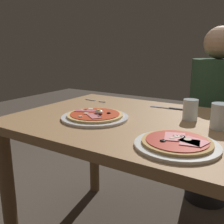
{
  "coord_description": "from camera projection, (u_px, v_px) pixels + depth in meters",
  "views": [
    {
      "loc": [
        0.52,
        -1.03,
        1.05
      ],
      "look_at": [
        -0.1,
        -0.05,
        0.76
      ],
      "focal_mm": 40.76,
      "sensor_mm": 36.0,
      "label": 1
    }
  ],
  "objects": [
    {
      "name": "dining_table",
      "position": [
        134.0,
        141.0,
        1.22
      ],
      "size": [
        1.14,
        0.84,
        0.73
      ],
      "color": "#9E754C",
      "rests_on": "ground"
    },
    {
      "name": "pizza_foreground",
      "position": [
        95.0,
        116.0,
        1.19
      ],
      "size": [
        0.31,
        0.31,
        0.05
      ],
      "color": "white",
      "rests_on": "dining_table"
    },
    {
      "name": "pizza_across_left",
      "position": [
        177.0,
        144.0,
        0.85
      ],
      "size": [
        0.29,
        0.29,
        0.03
      ],
      "color": "white",
      "rests_on": "dining_table"
    },
    {
      "name": "water_glass_near",
      "position": [
        190.0,
        111.0,
        1.17
      ],
      "size": [
        0.07,
        0.07,
        0.1
      ],
      "color": "silver",
      "rests_on": "dining_table"
    },
    {
      "name": "water_glass_far",
      "position": [
        220.0,
        118.0,
        1.04
      ],
      "size": [
        0.08,
        0.08,
        0.11
      ],
      "color": "silver",
      "rests_on": "dining_table"
    },
    {
      "name": "fork",
      "position": [
        94.0,
        100.0,
        1.6
      ],
      "size": [
        0.16,
        0.03,
        0.0
      ],
      "color": "silver",
      "rests_on": "dining_table"
    },
    {
      "name": "knife",
      "position": [
        170.0,
        108.0,
        1.39
      ],
      "size": [
        0.2,
        0.03,
        0.01
      ],
      "color": "silver",
      "rests_on": "dining_table"
    },
    {
      "name": "diner_person",
      "position": [
        212.0,
        123.0,
        1.69
      ],
      "size": [
        0.32,
        0.32,
        1.18
      ],
      "rotation": [
        0.0,
        0.0,
        3.14
      ],
      "color": "black",
      "rests_on": "ground"
    }
  ]
}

